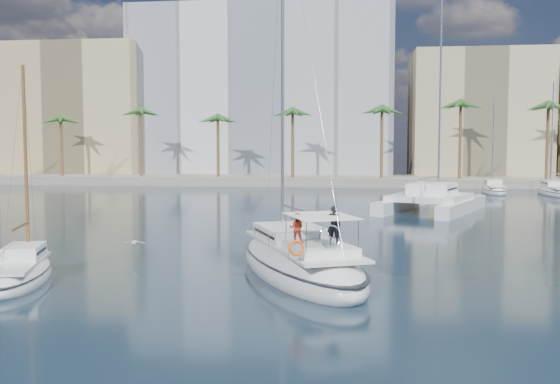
# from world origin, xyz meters

# --- Properties ---
(ground) EXTENTS (160.00, 160.00, 0.00)m
(ground) POSITION_xyz_m (0.00, 0.00, 0.00)
(ground) COLOR black
(ground) RESTS_ON ground
(quay) EXTENTS (120.00, 14.00, 1.20)m
(quay) POSITION_xyz_m (0.00, 61.00, 0.60)
(quay) COLOR gray
(quay) RESTS_ON ground
(building_modern) EXTENTS (42.00, 16.00, 28.00)m
(building_modern) POSITION_xyz_m (-12.00, 73.00, 14.00)
(building_modern) COLOR silver
(building_modern) RESTS_ON ground
(building_tan_left) EXTENTS (22.00, 14.00, 22.00)m
(building_tan_left) POSITION_xyz_m (-42.00, 69.00, 11.00)
(building_tan_left) COLOR tan
(building_tan_left) RESTS_ON ground
(building_beige) EXTENTS (20.00, 14.00, 20.00)m
(building_beige) POSITION_xyz_m (22.00, 70.00, 10.00)
(building_beige) COLOR tan
(building_beige) RESTS_ON ground
(palm_left) EXTENTS (3.60, 3.60, 12.30)m
(palm_left) POSITION_xyz_m (-34.00, 57.00, 10.28)
(palm_left) COLOR brown
(palm_left) RESTS_ON ground
(palm_centre) EXTENTS (3.60, 3.60, 12.30)m
(palm_centre) POSITION_xyz_m (0.00, 57.00, 10.28)
(palm_centre) COLOR brown
(palm_centre) RESTS_ON ground
(main_sloop) EXTENTS (8.83, 13.40, 19.05)m
(main_sloop) POSITION_xyz_m (0.86, -2.61, 0.56)
(main_sloop) COLOR white
(main_sloop) RESTS_ON ground
(small_sloop) EXTENTS (4.05, 7.30, 10.02)m
(small_sloop) POSITION_xyz_m (-10.93, -5.63, 0.39)
(small_sloop) COLOR white
(small_sloop) RESTS_ON ground
(catamaran) EXTENTS (11.10, 14.59, 18.94)m
(catamaran) POSITION_xyz_m (10.03, 25.23, 1.17)
(catamaran) COLOR white
(catamaran) RESTS_ON ground
(seagull) EXTENTS (1.18, 0.51, 0.22)m
(seagull) POSITION_xyz_m (-8.12, 0.59, 0.79)
(seagull) COLOR silver
(seagull) RESTS_ON ground
(moored_yacht_a) EXTENTS (3.37, 9.52, 11.90)m
(moored_yacht_a) POSITION_xyz_m (20.00, 47.00, 0.00)
(moored_yacht_a) COLOR white
(moored_yacht_a) RESTS_ON ground
(moored_yacht_b) EXTENTS (3.32, 10.83, 13.72)m
(moored_yacht_b) POSITION_xyz_m (26.50, 45.00, 0.00)
(moored_yacht_b) COLOR white
(moored_yacht_b) RESTS_ON ground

